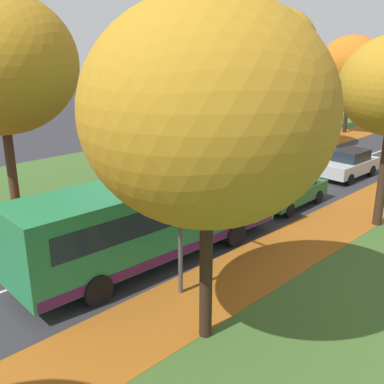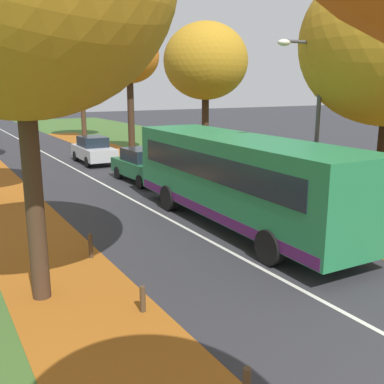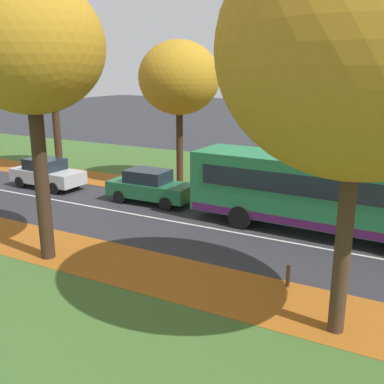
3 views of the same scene
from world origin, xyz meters
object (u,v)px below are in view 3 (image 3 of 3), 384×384
object	(u,v)px
tree_left_near	(362,49)
streetlamp_right	(363,134)
tree_right_mid	(179,78)
tree_left_mid	(30,48)
tree_right_far	(52,66)
bus	(321,191)
bollard_fourth	(288,276)
car_silver_following	(47,173)
car_green_lead	(150,186)

from	to	relation	value
tree_left_near	streetlamp_right	world-z (taller)	tree_left_near
tree_right_mid	streetlamp_right	size ratio (longest dim) A/B	1.31
tree_left_mid	tree_right_far	distance (m)	14.49
tree_right_mid	bus	size ratio (longest dim) A/B	0.75
bollard_fourth	car_silver_following	bearing A→B (deg)	71.13
tree_right_mid	streetlamp_right	world-z (taller)	tree_right_mid
bus	car_green_lead	xyz separation A→B (m)	(0.27, 8.21, -0.89)
tree_left_mid	car_silver_following	size ratio (longest dim) A/B	2.14
streetlamp_right	car_green_lead	world-z (taller)	streetlamp_right
tree_left_mid	tree_right_mid	xyz separation A→B (m)	(11.25, 1.23, -1.09)
car_green_lead	bus	bearing A→B (deg)	-91.85
tree_left_near	bollard_fourth	distance (m)	6.79
tree_right_far	car_silver_following	distance (m)	7.31
tree_right_far	car_silver_following	world-z (taller)	tree_right_far
streetlamp_right	bus	bearing A→B (deg)	152.63
tree_left_near	tree_right_far	bearing A→B (deg)	61.69
tree_right_mid	tree_right_far	xyz separation A→B (m)	(-0.63, 8.62, 0.69)
tree_left_mid	bus	world-z (taller)	tree_left_mid
tree_left_near	tree_right_mid	xyz separation A→B (m)	(11.15, 10.90, -0.85)
tree_right_mid	tree_right_far	distance (m)	8.67
tree_left_near	bus	xyz separation A→B (m)	(6.89, 2.06, -4.99)
tree_right_mid	bollard_fourth	xyz separation A→B (m)	(-9.45, -9.16, -5.49)
bus	car_green_lead	distance (m)	8.26
tree_right_far	bollard_fourth	bearing A→B (deg)	-116.38
streetlamp_right	car_green_lead	xyz separation A→B (m)	(-1.76, 9.25, -2.92)
tree_right_mid	tree_left_near	bearing A→B (deg)	-135.64
tree_right_mid	bollard_fourth	world-z (taller)	tree_right_mid
tree_left_mid	bus	size ratio (longest dim) A/B	0.87
tree_left_near	car_silver_following	distance (m)	19.08
tree_left_near	tree_right_mid	world-z (taller)	tree_left_near
bollard_fourth	streetlamp_right	size ratio (longest dim) A/B	0.11
tree_right_mid	car_silver_following	distance (m)	8.87
tree_left_near	bus	distance (m)	8.75
bus	streetlamp_right	bearing A→B (deg)	-27.37
tree_right_mid	bus	xyz separation A→B (m)	(-4.26, -8.85, -4.13)
tree_left_mid	tree_right_far	world-z (taller)	tree_left_mid
tree_left_near	tree_right_mid	size ratio (longest dim) A/B	1.21
tree_left_near	bus	size ratio (longest dim) A/B	0.91
car_green_lead	bollard_fourth	bearing A→B (deg)	-122.64
bollard_fourth	car_silver_following	distance (m)	15.93
tree_right_mid	car_silver_following	bearing A→B (deg)	126.06
car_silver_following	tree_right_far	bearing A→B (deg)	36.49
tree_left_near	car_silver_following	xyz separation A→B (m)	(6.85, 16.81, -5.88)
tree_left_mid	streetlamp_right	world-z (taller)	tree_left_mid
tree_right_mid	bus	distance (m)	10.65
tree_left_near	bollard_fourth	xyz separation A→B (m)	(1.70, 1.74, -6.35)
tree_left_near	tree_left_mid	distance (m)	9.67
tree_right_mid	bollard_fourth	size ratio (longest dim) A/B	11.37
bollard_fourth	car_green_lead	distance (m)	10.13
tree_left_near	streetlamp_right	distance (m)	9.45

